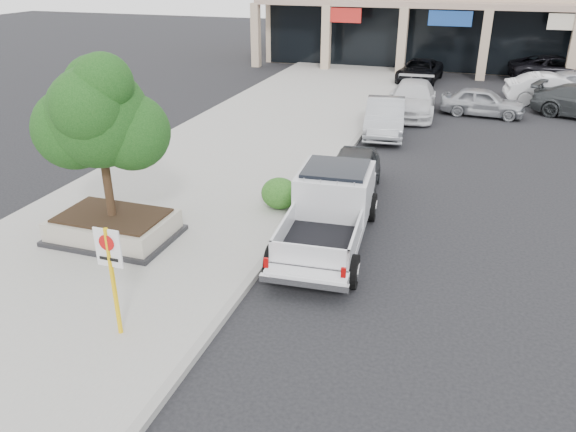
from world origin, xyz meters
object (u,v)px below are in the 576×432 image
object	(u,v)px
curb_car_a	(353,173)
lot_car_a	(483,102)
pickup_truck	(328,213)
planter_tree	(107,116)
curb_car_c	(413,99)
lot_car_b	(553,89)
curb_car_d	(420,71)
curb_car_b	(385,117)
no_parking_sign	(111,268)
planter	(114,227)
lot_car_d	(558,69)

from	to	relation	value
curb_car_a	lot_car_a	size ratio (longest dim) A/B	1.04
pickup_truck	planter_tree	bearing A→B (deg)	-168.05
curb_car_c	lot_car_b	world-z (taller)	lot_car_b
pickup_truck	curb_car_d	distance (m)	22.62
pickup_truck	lot_car_a	distance (m)	15.82
curb_car_a	curb_car_b	size ratio (longest dim) A/B	0.89
curb_car_a	curb_car_b	distance (m)	7.07
planter_tree	no_parking_sign	bearing A→B (deg)	-57.02
curb_car_a	lot_car_a	world-z (taller)	curb_car_a
planter	curb_car_a	bearing A→B (deg)	45.74
curb_car_b	lot_car_a	distance (m)	6.07
planter	lot_car_d	xyz separation A→B (m)	(13.18, 27.04, 0.31)
planter_tree	no_parking_sign	xyz separation A→B (m)	(2.41, -3.71, -1.78)
no_parking_sign	pickup_truck	bearing A→B (deg)	61.41
curb_car_d	lot_car_d	world-z (taller)	lot_car_d
planter	curb_car_a	distance (m)	7.53
no_parking_sign	pickup_truck	world-z (taller)	no_parking_sign
no_parking_sign	curb_car_b	bearing A→B (deg)	81.04
planter_tree	lot_car_a	world-z (taller)	planter_tree
planter	planter_tree	distance (m)	2.95
curb_car_d	curb_car_a	bearing A→B (deg)	-85.63
lot_car_d	planter	bearing A→B (deg)	145.89
pickup_truck	lot_car_d	bearing A→B (deg)	68.71
planter	lot_car_a	xyz separation A→B (m)	(9.00, 17.08, 0.19)
planter	lot_car_b	size ratio (longest dim) A/B	0.68
curb_car_d	lot_car_a	size ratio (longest dim) A/B	1.25
no_parking_sign	curb_car_c	distance (m)	20.12
curb_car_b	lot_car_d	xyz separation A→B (m)	(8.11, 14.58, 0.03)
curb_car_a	curb_car_c	distance (m)	10.91
planter	pickup_truck	bearing A→B (deg)	17.29
no_parking_sign	lot_car_d	bearing A→B (deg)	70.83
lot_car_b	lot_car_d	size ratio (longest dim) A/B	0.83
curb_car_d	lot_car_a	distance (m)	8.16
curb_car_c	lot_car_a	size ratio (longest dim) A/B	1.35
curb_car_d	curb_car_b	bearing A→B (deg)	-86.44
planter_tree	curb_car_b	size ratio (longest dim) A/B	0.88
planter_tree	pickup_truck	xyz separation A→B (m)	(5.26, 1.52, -2.50)
curb_car_b	lot_car_a	xyz separation A→B (m)	(3.93, 4.62, -0.08)
lot_car_d	curb_car_b	bearing A→B (deg)	142.78
planter_tree	curb_car_d	world-z (taller)	planter_tree
pickup_truck	lot_car_d	distance (m)	26.53
planter_tree	curb_car_d	bearing A→B (deg)	78.16
planter	curb_car_b	distance (m)	13.46
planter	lot_car_b	distance (m)	24.11
planter_tree	curb_car_a	xyz separation A→B (m)	(5.12, 5.24, -2.72)
planter	lot_car_a	size ratio (longest dim) A/B	0.82
curb_car_c	lot_car_d	xyz separation A→B (m)	(7.42, 10.75, 0.02)
curb_car_b	curb_car_c	xyz separation A→B (m)	(0.69, 3.83, 0.01)
planter_tree	lot_car_d	world-z (taller)	planter_tree
planter	curb_car_c	size ratio (longest dim) A/B	0.61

